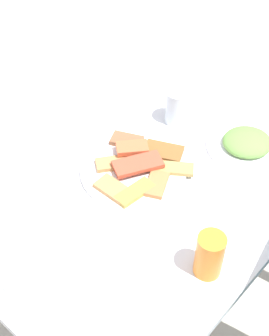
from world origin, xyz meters
TOP-DOWN VIEW (x-y plane):
  - ground_plane at (0.00, 0.00)m, footprint 6.00×6.00m
  - dining_table at (0.00, 0.00)m, footprint 1.02×0.83m
  - pide_platter at (-0.02, -0.02)m, footprint 0.31×0.30m
  - salad_plate_greens at (-0.31, 0.16)m, footprint 0.23×0.23m
  - soda_can at (0.11, 0.32)m, footprint 0.08×0.08m
  - drinking_glass at (-0.27, -0.07)m, footprint 0.07×0.07m
  - paper_napkin at (0.37, -0.02)m, footprint 0.14×0.14m
  - fork at (0.37, -0.04)m, footprint 0.17×0.03m
  - spoon at (0.37, -0.00)m, footprint 0.18×0.03m

SIDE VIEW (x-z plane):
  - ground_plane at x=0.00m, z-range 0.00..0.00m
  - dining_table at x=0.00m, z-range 0.27..0.97m
  - paper_napkin at x=0.37m, z-range 0.70..0.71m
  - fork at x=0.37m, z-range 0.71..0.71m
  - spoon at x=0.37m, z-range 0.71..0.71m
  - pide_platter at x=-0.02m, z-range 0.69..0.74m
  - salad_plate_greens at x=-0.31m, z-range 0.70..0.74m
  - drinking_glass at x=-0.27m, z-range 0.70..0.81m
  - soda_can at x=0.11m, z-range 0.70..0.83m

